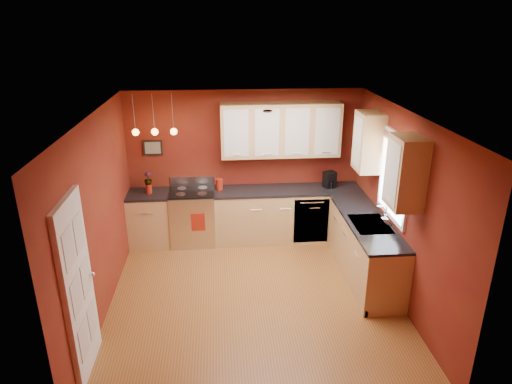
{
  "coord_description": "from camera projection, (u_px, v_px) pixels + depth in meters",
  "views": [
    {
      "loc": [
        -0.43,
        -5.48,
        3.73
      ],
      "look_at": [
        0.11,
        1.0,
        1.21
      ],
      "focal_mm": 32.0,
      "sensor_mm": 36.0,
      "label": 1
    }
  ],
  "objects": [
    {
      "name": "counter_back_left",
      "position": [
        148.0,
        194.0,
        7.69
      ],
      "size": [
        0.7,
        0.62,
        0.04
      ],
      "primitive_type": "cube",
      "color": "black",
      "rests_on": "base_cabinets_back_left"
    },
    {
      "name": "wall_picture",
      "position": [
        153.0,
        148.0,
        7.69
      ],
      "size": [
        0.32,
        0.03,
        0.26
      ],
      "primitive_type": "cube",
      "color": "black",
      "rests_on": "wall_back"
    },
    {
      "name": "dishwasher_front",
      "position": [
        311.0,
        221.0,
        7.8
      ],
      "size": [
        0.6,
        0.02,
        0.8
      ],
      "primitive_type": "cube",
      "color": "silver",
      "rests_on": "base_cabinets_back_right"
    },
    {
      "name": "ceiling",
      "position": [
        254.0,
        115.0,
        5.53
      ],
      "size": [
        4.0,
        4.2,
        0.02
      ],
      "primitive_type": "cube",
      "color": "beige",
      "rests_on": "wall_back"
    },
    {
      "name": "upper_cabinets_back",
      "position": [
        281.0,
        130.0,
        7.6
      ],
      "size": [
        2.0,
        0.35,
        0.9
      ],
      "primitive_type": "cube",
      "color": "tan",
      "rests_on": "wall_back"
    },
    {
      "name": "base_cabinets_back_right",
      "position": [
        287.0,
        215.0,
        8.04
      ],
      "size": [
        2.54,
        0.6,
        0.9
      ],
      "primitive_type": "cube",
      "color": "tan",
      "rests_on": "floor"
    },
    {
      "name": "wall_front",
      "position": [
        273.0,
        308.0,
        4.05
      ],
      "size": [
        4.0,
        0.02,
        2.6
      ],
      "primitive_type": "cube",
      "color": "maroon",
      "rests_on": "floor"
    },
    {
      "name": "counter_back_right",
      "position": [
        288.0,
        190.0,
        7.87
      ],
      "size": [
        2.54,
        0.62,
        0.04
      ],
      "primitive_type": "cube",
      "color": "black",
      "rests_on": "base_cabinets_back_right"
    },
    {
      "name": "window",
      "position": [
        395.0,
        174.0,
        6.3
      ],
      "size": [
        0.06,
        1.02,
        1.22
      ],
      "color": "white",
      "rests_on": "wall_right"
    },
    {
      "name": "upper_cabinets_right",
      "position": [
        385.0,
        156.0,
        6.21
      ],
      "size": [
        0.35,
        1.95,
        0.9
      ],
      "primitive_type": "cube",
      "color": "tan",
      "rests_on": "wall_right"
    },
    {
      "name": "door_left_wall",
      "position": [
        78.0,
        289.0,
        4.84
      ],
      "size": [
        0.12,
        0.82,
        2.05
      ],
      "color": "white",
      "rests_on": "floor"
    },
    {
      "name": "coffee_maker",
      "position": [
        330.0,
        180.0,
        7.89
      ],
      "size": [
        0.24,
        0.24,
        0.28
      ],
      "rotation": [
        0.0,
        0.0,
        0.37
      ],
      "color": "black",
      "rests_on": "counter_back_right"
    },
    {
      "name": "red_canister",
      "position": [
        219.0,
        184.0,
        7.8
      ],
      "size": [
        0.13,
        0.13,
        0.19
      ],
      "color": "maroon",
      "rests_on": "counter_back_right"
    },
    {
      "name": "base_cabinets_right",
      "position": [
        364.0,
        249.0,
        6.86
      ],
      "size": [
        0.6,
        2.1,
        0.9
      ],
      "primitive_type": "cube",
      "color": "tan",
      "rests_on": "floor"
    },
    {
      "name": "red_vase",
      "position": [
        149.0,
        189.0,
        7.65
      ],
      "size": [
        0.1,
        0.1,
        0.16
      ],
      "primitive_type": "cylinder",
      "color": "maroon",
      "rests_on": "counter_back_left"
    },
    {
      "name": "flowers",
      "position": [
        148.0,
        179.0,
        7.59
      ],
      "size": [
        0.16,
        0.16,
        0.23
      ],
      "primitive_type": "imported",
      "rotation": [
        0.0,
        0.0,
        -0.34
      ],
      "color": "maroon",
      "rests_on": "red_vase"
    },
    {
      "name": "floor",
      "position": [
        254.0,
        297.0,
        6.47
      ],
      "size": [
        4.2,
        4.2,
        0.0
      ],
      "primitive_type": "plane",
      "color": "#99602C",
      "rests_on": "ground"
    },
    {
      "name": "sink",
      "position": [
        370.0,
        225.0,
        6.55
      ],
      "size": [
        0.5,
        0.7,
        0.33
      ],
      "color": "gray",
      "rests_on": "counter_right"
    },
    {
      "name": "wall_left",
      "position": [
        99.0,
        218.0,
        5.85
      ],
      "size": [
        0.02,
        4.2,
        2.6
      ],
      "primitive_type": "cube",
      "color": "maroon",
      "rests_on": "floor"
    },
    {
      "name": "counter_right",
      "position": [
        367.0,
        221.0,
        6.69
      ],
      "size": [
        0.62,
        2.1,
        0.04
      ],
      "primitive_type": "cube",
      "color": "black",
      "rests_on": "base_cabinets_right"
    },
    {
      "name": "soap_pump",
      "position": [
        384.0,
        220.0,
        6.45
      ],
      "size": [
        0.09,
        0.09,
        0.18
      ],
      "primitive_type": "imported",
      "rotation": [
        0.0,
        0.0,
        0.11
      ],
      "color": "white",
      "rests_on": "counter_right"
    },
    {
      "name": "wall_back",
      "position": [
        245.0,
        165.0,
        7.96
      ],
      "size": [
        4.0,
        0.02,
        2.6
      ],
      "primitive_type": "cube",
      "color": "maroon",
      "rests_on": "floor"
    },
    {
      "name": "pendant_lights",
      "position": [
        155.0,
        131.0,
        7.26
      ],
      "size": [
        0.71,
        0.11,
        0.66
      ],
      "color": "gray",
      "rests_on": "ceiling"
    },
    {
      "name": "dish_towel",
      "position": [
        198.0,
        222.0,
        7.59
      ],
      "size": [
        0.23,
        0.02,
        0.31
      ],
      "primitive_type": "cube",
      "color": "maroon",
      "rests_on": "gas_range"
    },
    {
      "name": "gas_range",
      "position": [
        193.0,
        216.0,
        7.9
      ],
      "size": [
        0.76,
        0.64,
        1.11
      ],
      "color": "silver",
      "rests_on": "floor"
    },
    {
      "name": "wall_right",
      "position": [
        401.0,
        208.0,
        6.16
      ],
      "size": [
        0.02,
        4.2,
        2.6
      ],
      "primitive_type": "cube",
      "color": "maroon",
      "rests_on": "floor"
    },
    {
      "name": "base_cabinets_back_left",
      "position": [
        151.0,
        219.0,
        7.86
      ],
      "size": [
        0.7,
        0.6,
        0.9
      ],
      "primitive_type": "cube",
      "color": "tan",
      "rests_on": "floor"
    }
  ]
}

